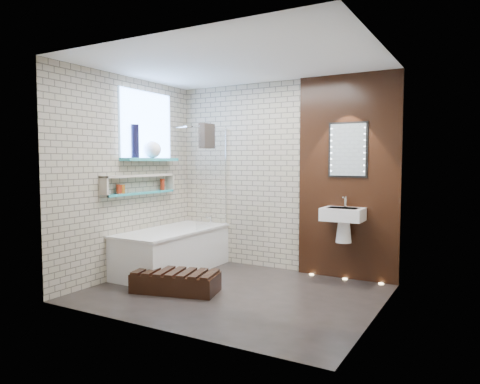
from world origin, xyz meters
The scene contains 15 objects.
ground centered at (0.00, 0.00, 0.00)m, with size 3.20×3.20×0.00m, color black.
room_shell centered at (0.00, 0.00, 1.30)m, with size 3.24×3.20×2.60m.
walnut_panel centered at (0.95, 1.27, 1.30)m, with size 1.30×0.06×2.60m, color black.
clerestory_window centered at (-1.57, 0.35, 1.90)m, with size 0.18×1.00×0.94m.
display_niche centered at (-1.53, 0.15, 1.20)m, with size 0.14×1.30×0.26m.
bathtub centered at (-1.22, 0.45, 0.29)m, with size 0.79×1.74×0.70m.
bath_screen centered at (-0.87, 0.89, 1.28)m, with size 0.01×0.78×1.40m, color white.
towel centered at (-0.87, 0.77, 1.85)m, with size 0.10×0.26×0.34m, color #292321.
shower_head centered at (-1.30, 0.95, 2.00)m, with size 0.18×0.18×0.02m, color silver.
washbasin centered at (0.95, 1.07, 0.79)m, with size 0.50×0.36×0.58m.
led_mirror centered at (0.95, 1.23, 1.65)m, with size 0.50×0.02×0.70m.
walnut_step centered at (-0.60, -0.30, 0.11)m, with size 0.98×0.43×0.22m, color black.
niche_bottles centered at (-1.53, 0.12, 1.16)m, with size 0.06×0.92×0.16m.
sill_vases centered at (-1.50, 0.29, 1.69)m, with size 0.23×0.51×0.43m.
floor_uplights centered at (0.95, 1.20, 0.01)m, with size 0.96×0.06×0.01m.
Camera 1 is at (2.53, -4.33, 1.51)m, focal length 33.28 mm.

